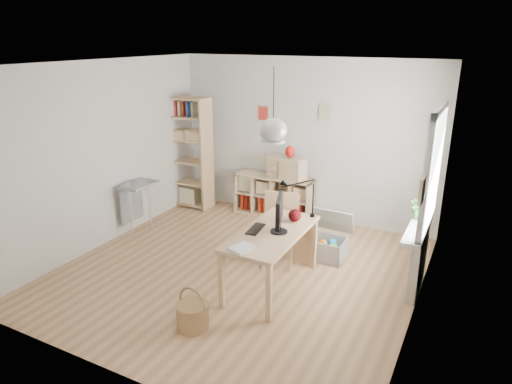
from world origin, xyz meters
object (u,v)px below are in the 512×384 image
at_px(chair, 279,224).
at_px(monitor, 279,212).
at_px(storage_chest, 326,243).
at_px(cube_shelf, 273,198).
at_px(desk, 272,238).
at_px(drawer_chest, 287,168).
at_px(tall_bookshelf, 189,148).

distance_m(chair, monitor, 0.83).
bearing_deg(storage_chest, cube_shelf, 141.76).
bearing_deg(chair, cube_shelf, 103.81).
bearing_deg(desk, drawer_chest, 109.29).
bearing_deg(monitor, desk, 175.53).
distance_m(cube_shelf, chair, 1.79).
relative_size(chair, storage_chest, 1.43).
bearing_deg(cube_shelf, chair, -62.25).
distance_m(cube_shelf, tall_bookshelf, 1.77).
height_order(tall_bookshelf, storage_chest, tall_bookshelf).
bearing_deg(cube_shelf, desk, -65.39).
bearing_deg(drawer_chest, desk, -61.22).
xyz_separation_m(desk, monitor, (0.08, 0.02, 0.35)).
xyz_separation_m(storage_chest, monitor, (-0.26, -1.08, 0.80)).
bearing_deg(tall_bookshelf, storage_chest, -16.19).
relative_size(cube_shelf, monitor, 2.74).
xyz_separation_m(storage_chest, drawer_chest, (-1.11, 1.09, 0.70)).
relative_size(desk, monitor, 2.93).
relative_size(cube_shelf, storage_chest, 2.05).
bearing_deg(chair, tall_bookshelf, 137.73).
height_order(tall_bookshelf, drawer_chest, tall_bookshelf).
bearing_deg(tall_bookshelf, chair, -28.33).
relative_size(cube_shelf, drawer_chest, 2.18).
distance_m(tall_bookshelf, storage_chest, 3.17).
relative_size(storage_chest, monitor, 1.34).
distance_m(cube_shelf, monitor, 2.57).
height_order(chair, drawer_chest, drawer_chest).
height_order(monitor, drawer_chest, monitor).
bearing_deg(storage_chest, tall_bookshelf, 165.27).
height_order(desk, drawer_chest, drawer_chest).
bearing_deg(desk, monitor, 15.25).
height_order(tall_bookshelf, monitor, tall_bookshelf).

